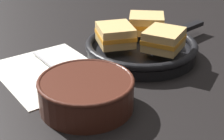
% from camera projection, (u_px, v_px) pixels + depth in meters
% --- Properties ---
extents(ground_plane, '(4.00, 4.00, 0.00)m').
position_uv_depth(ground_plane, '(90.00, 80.00, 0.75)').
color(ground_plane, black).
extents(napkin, '(0.26, 0.22, 0.00)m').
position_uv_depth(napkin, '(50.00, 71.00, 0.78)').
color(napkin, white).
rests_on(napkin, ground_plane).
extents(soup_bowl, '(0.18, 0.18, 0.06)m').
position_uv_depth(soup_bowl, '(86.00, 91.00, 0.64)').
color(soup_bowl, '#4C2319').
rests_on(soup_bowl, ground_plane).
extents(spoon, '(0.18, 0.03, 0.01)m').
position_uv_depth(spoon, '(58.00, 71.00, 0.77)').
color(spoon, silver).
rests_on(spoon, napkin).
extents(skillet, '(0.28, 0.39, 0.04)m').
position_uv_depth(skillet, '(142.00, 49.00, 0.85)').
color(skillet, black).
rests_on(skillet, ground_plane).
extents(sandwich_near_left, '(0.12, 0.12, 0.05)m').
position_uv_depth(sandwich_near_left, '(146.00, 23.00, 0.89)').
color(sandwich_near_left, '#DBB26B').
rests_on(sandwich_near_left, skillet).
extents(sandwich_near_right, '(0.11, 0.11, 0.05)m').
position_uv_depth(sandwich_near_right, '(115.00, 35.00, 0.82)').
color(sandwich_near_right, '#DBB26B').
rests_on(sandwich_near_right, skillet).
extents(sandwich_far_left, '(0.11, 0.12, 0.05)m').
position_uv_depth(sandwich_far_left, '(164.00, 39.00, 0.79)').
color(sandwich_far_left, '#DBB26B').
rests_on(sandwich_far_left, skillet).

